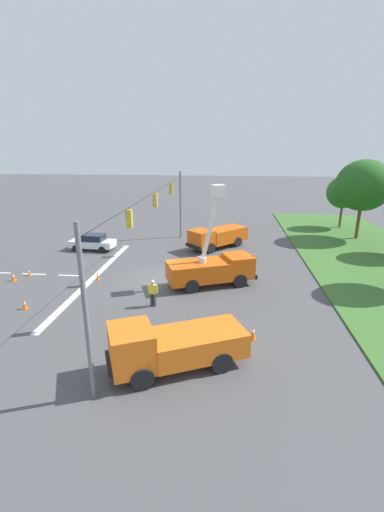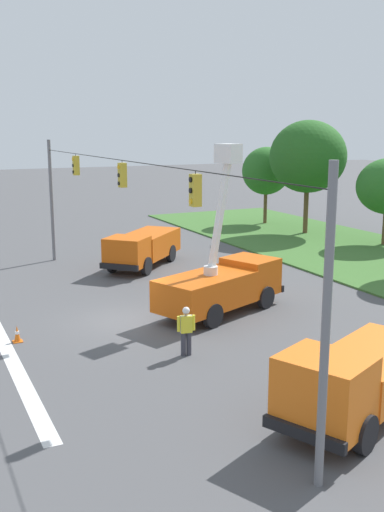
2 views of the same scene
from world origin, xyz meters
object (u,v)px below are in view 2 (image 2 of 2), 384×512
Objects in this scene: tree_far_west at (266,171)px; utility_truck_bucket_lift at (222,282)px; utility_truck_support_near at (143,247)px; road_worker at (186,328)px; traffic_cone_lane_edge_a at (221,266)px; traffic_cone_far_right at (209,279)px; traffic_cone_near_bucket at (17,334)px; tree_west at (308,157)px; utility_truck_support_far at (356,378)px.

utility_truck_bucket_lift is (20.12, -14.94, -3.06)m from tree_far_west.
utility_truck_support_near is 14.12m from road_worker.
road_worker is at bearing -33.65° from traffic_cone_lane_edge_a.
utility_truck_support_near is at bearing -55.07° from tree_far_west.
road_worker is at bearing -42.02° from utility_truck_bucket_lift.
traffic_cone_far_right is (-4.28, 1.56, -1.01)m from utility_truck_bucket_lift.
traffic_cone_near_bucket is at bearing -41.97° from utility_truck_support_near.
tree_west is at bearing 121.73° from traffic_cone_near_bucket.
road_worker is 6.51m from traffic_cone_near_bucket.
traffic_cone_lane_edge_a is at bearing 47.90° from utility_truck_support_near.
utility_truck_support_near is at bearing 176.07° from utility_truck_support_far.
utility_truck_bucket_lift reaches higher than road_worker.
tree_west is at bearing 1.73° from tree_far_west.
tree_far_west is 18.14m from traffic_cone_lane_edge_a.
tree_west is 13.32× the size of traffic_cone_near_bucket.
utility_truck_support_far is 17.43m from traffic_cone_lane_edge_a.
tree_far_west is 0.75× the size of tree_west.
traffic_cone_far_right is (10.45, -13.55, -5.44)m from tree_west.
utility_truck_support_far is at bearing -7.24° from utility_truck_bucket_lift.
utility_truck_support_far is (24.82, -16.39, -4.63)m from tree_west.
road_worker is 12.70m from traffic_cone_lane_edge_a.
tree_far_west is 8.89× the size of traffic_cone_far_right.
road_worker is at bearing 52.36° from traffic_cone_near_bucket.
utility_truck_support_far is 3.73× the size of road_worker.
traffic_cone_near_bucket is at bearing -127.64° from road_worker.
traffic_cone_lane_edge_a is (3.10, 3.43, -0.84)m from utility_truck_support_near.
tree_far_west is 18.41m from utility_truck_support_near.
tree_west is at bearing 135.02° from road_worker.
utility_truck_support_near is 8.99× the size of traffic_cone_lane_edge_a.
traffic_cone_near_bucket is (-0.05, -8.65, -1.06)m from utility_truck_bucket_lift.
utility_truck_bucket_lift is 4.07× the size of road_worker.
utility_truck_support_near is (-9.75, 0.08, -0.19)m from utility_truck_bucket_lift.
traffic_cone_far_right is at bearing 112.54° from traffic_cone_near_bucket.
utility_truck_support_far is 6.58m from road_worker.
utility_truck_bucket_lift is 7.59m from traffic_cone_lane_edge_a.
tree_west is 12.47× the size of traffic_cone_lane_edge_a.
tree_west reaches higher than road_worker.
traffic_cone_near_bucket is (-3.95, -5.13, -0.69)m from road_worker.
traffic_cone_lane_edge_a is (-16.74, 4.79, -0.83)m from utility_truck_support_far.
utility_truck_support_near reaches higher than traffic_cone_lane_edge_a.
traffic_cone_far_right is at bearing 148.20° from road_worker.
traffic_cone_lane_edge_a is at bearing 118.52° from traffic_cone_near_bucket.
tree_west reaches higher than traffic_cone_near_bucket.
tree_west is 1.28× the size of utility_truck_support_far.
tree_far_west reaches higher than utility_truck_support_far.
traffic_cone_far_right is (5.47, 1.48, -0.82)m from utility_truck_support_near.
tree_far_west is 0.97× the size of utility_truck_support_far.
traffic_cone_far_right reaches higher than traffic_cone_lane_edge_a.
tree_far_west reaches higher than utility_truck_support_near.
tree_far_west is 30.50m from road_worker.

